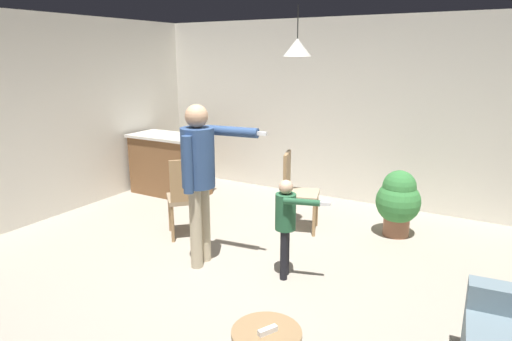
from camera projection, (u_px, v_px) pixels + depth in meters
ground at (228, 286)px, 4.32m from camera, size 7.68×7.68×0.00m
wall_back at (345, 111)px, 6.66m from camera, size 6.40×0.10×2.70m
wall_left at (10, 123)px, 5.53m from camera, size 0.10×6.40×2.70m
kitchen_counter at (170, 164)px, 7.10m from camera, size 1.26×0.66×0.95m
person_adult at (199, 168)px, 4.53m from camera, size 0.81×0.56×1.70m
person_child at (286, 218)px, 4.35m from camera, size 0.56×0.28×1.01m
dining_chair_by_counter at (296, 188)px, 5.60m from camera, size 0.53×0.53×1.00m
dining_chair_near_wall at (186, 195)px, 5.35m from camera, size 0.59×0.59×1.00m
potted_plant_corner at (398, 200)px, 5.44m from camera, size 0.54×0.54×0.82m
spare_remote_on_table at (268, 331)px, 2.73m from camera, size 0.09×0.13×0.04m
ceiling_light_pendant at (297, 47)px, 5.00m from camera, size 0.32×0.32×0.55m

